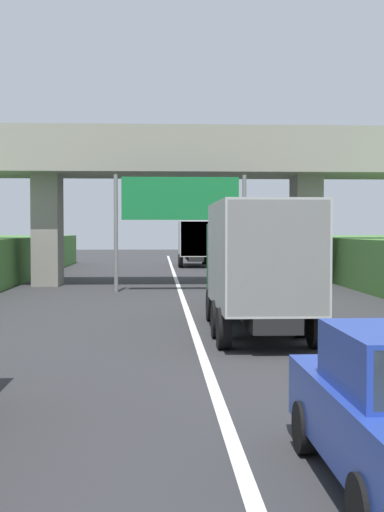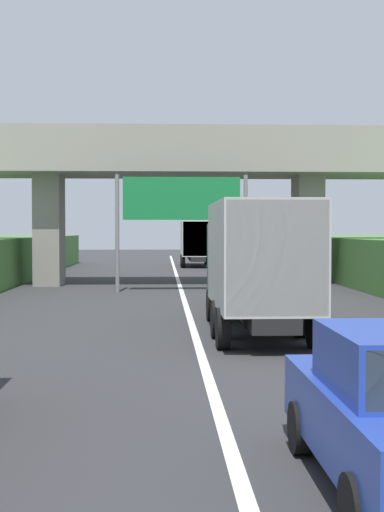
% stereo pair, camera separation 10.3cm
% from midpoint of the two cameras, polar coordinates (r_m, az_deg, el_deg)
% --- Properties ---
extents(lane_centre_stripe, '(0.20, 94.32, 0.01)m').
position_cam_midpoint_polar(lane_centre_stripe, '(28.72, -0.90, -3.37)').
color(lane_centre_stripe, white).
rests_on(lane_centre_stripe, ground).
extents(overpass_bridge, '(40.00, 4.80, 7.71)m').
position_cam_midpoint_polar(overpass_bridge, '(35.51, -1.25, 7.04)').
color(overpass_bridge, gray).
rests_on(overpass_bridge, ground).
extents(overhead_highway_sign, '(5.88, 0.18, 5.21)m').
position_cam_midpoint_polar(overhead_highway_sign, '(31.20, -1.05, 4.09)').
color(overhead_highway_sign, slate).
rests_on(overhead_highway_sign, ground).
extents(truck_white, '(2.44, 7.30, 3.44)m').
position_cam_midpoint_polar(truck_white, '(53.84, 0.09, 1.22)').
color(truck_white, black).
rests_on(truck_white, ground).
extents(truck_green, '(2.44, 7.30, 3.44)m').
position_cam_midpoint_polar(truck_green, '(18.48, 5.10, -0.40)').
color(truck_green, black).
rests_on(truck_green, ground).
extents(car_yellow, '(1.86, 4.10, 1.72)m').
position_cam_midpoint_polar(car_yellow, '(24.38, 3.85, -2.33)').
color(car_yellow, gold).
rests_on(car_yellow, ground).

